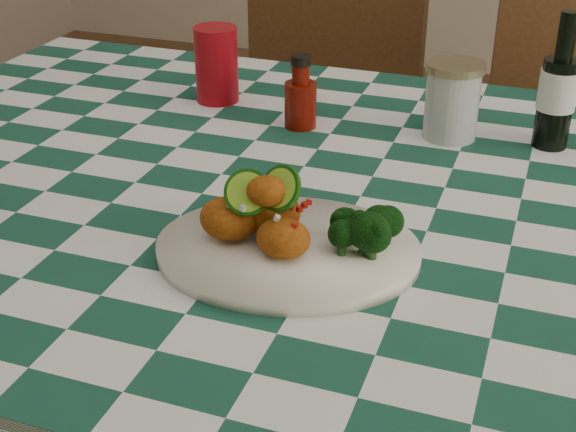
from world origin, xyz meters
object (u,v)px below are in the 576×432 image
(fried_chicken_pile, at_px, (270,209))
(beer_bottle, at_px, (559,81))
(ketchup_bottle, at_px, (301,92))
(dining_table, at_px, (350,417))
(red_tumbler, at_px, (216,65))
(wooden_chair_left, at_px, (303,148))
(plate, at_px, (288,250))
(mason_jar, at_px, (452,101))

(fried_chicken_pile, height_order, beer_bottle, beer_bottle)
(fried_chicken_pile, relative_size, ketchup_bottle, 1.11)
(dining_table, relative_size, red_tumbler, 12.83)
(ketchup_bottle, relative_size, wooden_chair_left, 0.12)
(beer_bottle, bearing_deg, fried_chicken_pile, -123.11)
(fried_chicken_pile, distance_m, beer_bottle, 0.53)
(dining_table, distance_m, wooden_chair_left, 0.83)
(plate, relative_size, mason_jar, 2.58)
(wooden_chair_left, bearing_deg, beer_bottle, -37.92)
(wooden_chair_left, bearing_deg, fried_chicken_pile, -70.54)
(dining_table, distance_m, red_tumbler, 0.63)
(plate, relative_size, ketchup_bottle, 2.63)
(plate, bearing_deg, red_tumbler, 122.77)
(red_tumbler, distance_m, wooden_chair_left, 0.59)
(beer_bottle, relative_size, wooden_chair_left, 0.21)
(fried_chicken_pile, relative_size, beer_bottle, 0.63)
(wooden_chair_left, bearing_deg, red_tumbler, -86.57)
(fried_chicken_pile, height_order, red_tumbler, red_tumbler)
(fried_chicken_pile, bearing_deg, wooden_chair_left, 106.30)
(red_tumbler, height_order, beer_bottle, beer_bottle)
(plate, xyz_separation_m, red_tumbler, (-0.29, 0.46, 0.06))
(ketchup_bottle, xyz_separation_m, mason_jar, (0.23, 0.04, 0.00))
(red_tumbler, bearing_deg, ketchup_bottle, -20.58)
(beer_bottle, height_order, wooden_chair_left, wooden_chair_left)
(red_tumbler, relative_size, ketchup_bottle, 1.10)
(wooden_chair_left, bearing_deg, ketchup_bottle, -68.76)
(red_tumbler, bearing_deg, mason_jar, -4.10)
(ketchup_bottle, bearing_deg, beer_bottle, 7.99)
(dining_table, relative_size, plate, 5.35)
(beer_bottle, distance_m, wooden_chair_left, 0.84)
(mason_jar, bearing_deg, wooden_chair_left, 129.05)
(ketchup_bottle, bearing_deg, dining_table, -53.00)
(fried_chicken_pile, bearing_deg, red_tumbler, 120.73)
(dining_table, height_order, plate, plate)
(ketchup_bottle, distance_m, wooden_chair_left, 0.67)
(dining_table, bearing_deg, ketchup_bottle, 127.00)
(red_tumbler, bearing_deg, dining_table, -39.53)
(beer_bottle, xyz_separation_m, wooden_chair_left, (-0.56, 0.49, -0.39))
(dining_table, bearing_deg, fried_chicken_pile, -108.88)
(plate, height_order, red_tumbler, red_tumbler)
(mason_jar, bearing_deg, red_tumbler, 175.90)
(mason_jar, height_order, wooden_chair_left, wooden_chair_left)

